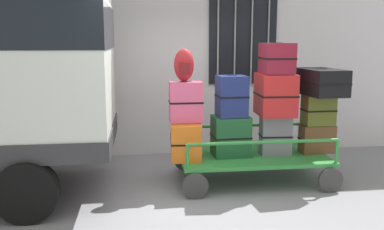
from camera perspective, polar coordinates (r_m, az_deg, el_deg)
ground_plane at (r=5.69m, az=0.73°, el=-10.60°), size 40.00×40.00×0.00m
building_wall at (r=7.52m, az=-1.63°, el=13.82°), size 12.00×0.37×5.00m
luggage_cart at (r=6.16m, az=8.17°, el=-5.87°), size 2.16×1.28×0.39m
cart_railing at (r=6.07m, az=8.25°, el=-2.80°), size 2.06×1.14×0.34m
suitcase_left_bottom at (r=5.92m, az=-0.90°, el=-3.29°), size 0.47×0.76×0.51m
suitcase_left_middle at (r=5.76m, az=-0.86°, el=1.80°), size 0.46×0.30×0.56m
suitcase_midleft_bottom at (r=6.00m, az=5.26°, el=-2.84°), size 0.53×0.44×0.58m
suitcase_midleft_middle at (r=5.88m, az=5.39°, el=2.59°), size 0.42×0.40×0.58m
suitcase_center_bottom at (r=6.13m, az=11.25°, el=-2.73°), size 0.45×0.31×0.57m
suitcase_center_middle at (r=6.09m, az=11.24°, el=2.76°), size 0.53×0.63×0.60m
suitcase_center_top at (r=6.05m, az=11.41°, el=7.57°), size 0.46×0.61×0.43m
suitcase_midright_bottom at (r=6.41m, az=16.61°, el=-3.11°), size 0.51×0.27×0.42m
suitcase_midright_middle at (r=6.34m, az=16.79°, el=0.67°), size 0.45×0.30×0.44m
suitcase_midright_top at (r=6.26m, az=17.08°, el=4.31°), size 0.55×0.85×0.38m
backpack at (r=5.70m, az=-1.08°, el=6.79°), size 0.27×0.22×0.44m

